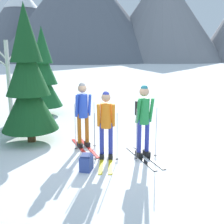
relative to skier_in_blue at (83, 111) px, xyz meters
The scene contains 9 objects.
ground_plane 1.50m from the skier_in_blue, 24.84° to the right, with size 400.00×400.00×0.00m, color white.
skier_in_blue is the anchor object (origin of this frame).
skier_in_orange 1.09m from the skier_in_blue, 44.40° to the right, with size 0.61×1.73×1.72m.
skier_in_green 1.76m from the skier_in_blue, 16.54° to the right, with size 1.03×1.60×1.85m.
pine_tree_near 1.86m from the skier_in_blue, behind, with size 1.65×1.65×4.00m.
pine_tree_mid 4.74m from the skier_in_blue, 124.01° to the left, with size 1.52×1.52×3.68m.
birch_tree_tall 4.00m from the skier_in_blue, 146.33° to the left, with size 0.84×1.03×3.06m.
backpack_on_snow_front 1.81m from the skier_in_blue, 73.96° to the right, with size 0.27×0.34×0.38m.
mountain_ridge_distant 73.10m from the skier_in_blue, 94.59° to the left, with size 101.50×47.12×28.38m.
Camera 1 is at (0.84, -6.82, 2.66)m, focal length 44.30 mm.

